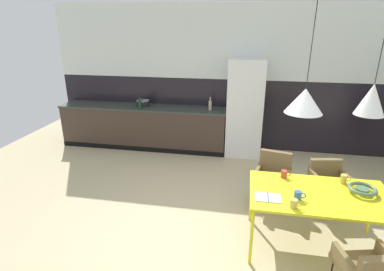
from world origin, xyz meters
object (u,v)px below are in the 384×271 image
Objects in this scene: dining_table at (320,197)px; bottle_vinegar_dark at (140,104)px; fruit_bowl at (362,189)px; mug_tall_blue at (344,179)px; armchair_facing_counter at (328,178)px; pendant_lamp_over_table_far at (371,99)px; armchair_corner_seat at (273,173)px; armchair_head_of_table at (372,270)px; open_book at (268,197)px; bottle_oil_tall at (210,105)px; mug_wide_latte at (284,174)px; mug_glass_clear at (298,196)px; refrigerator_column at (245,108)px; mug_dark_espresso at (294,204)px; pendant_lamp_over_table_near at (304,101)px; cooking_pot at (143,103)px.

dining_table is 5.89× the size of bottle_vinegar_dark.
mug_tall_blue is at bearing 123.95° from fruit_bowl.
pendant_lamp_over_table_far reaches higher than armchair_facing_counter.
fruit_bowl reaches higher than armchair_corner_seat.
dining_table is 5.11× the size of fruit_bowl.
open_book reaches higher than armchair_head_of_table.
bottle_oil_tall is 1.44m from bottle_vinegar_dark.
mug_glass_clear is (0.10, -0.50, 0.00)m from mug_wide_latte.
bottle_vinegar_dark is at bearing 135.62° from mug_glass_clear.
fruit_bowl is 1.11m from open_book.
dining_table is 1.99× the size of armchair_corner_seat.
mug_wide_latte is (-0.70, 0.01, -0.01)m from mug_tall_blue.
refrigerator_column is 6.29× the size of fruit_bowl.
open_book is 1.07× the size of bottle_vinegar_dark.
mug_dark_espresso reaches higher than armchair_corner_seat.
armchair_head_of_table is 2.41× the size of fruit_bowl.
mug_dark_espresso is at bearing 51.85° from armchair_facing_counter.
pendant_lamp_over_table_near reaches higher than armchair_facing_counter.
mug_glass_clear is at bearing -46.69° from cooking_pot.
fruit_bowl is at bearing -51.62° from bottle_oil_tall.
cooking_pot is 0.22× the size of pendant_lamp_over_table_far.
open_book is (-1.06, -0.30, -0.04)m from fruit_bowl.
armchair_corner_seat is 1.83m from pendant_lamp_over_table_far.
mug_glass_clear is at bearing -65.21° from bottle_oil_tall.
cooking_pot is 4.50m from pendant_lamp_over_table_far.
cooking_pot is at bearing 137.56° from mug_wide_latte.
armchair_head_of_table is 6.12× the size of mug_tall_blue.
mug_dark_espresso is 0.18m from mug_glass_clear.
mug_wide_latte is 0.44× the size of cooking_pot.
mug_wide_latte is 3.48m from bottle_vinegar_dark.
dining_table is at bearing 32.02° from mug_glass_clear.
pendant_lamp_over_table_far reaches higher than mug_glass_clear.
mug_glass_clear is (-0.74, -0.28, 0.00)m from fruit_bowl.
fruit_bowl is 0.25× the size of pendant_lamp_over_table_far.
pendant_lamp_over_table_near reaches higher than open_book.
open_book is at bearing -112.87° from mug_wide_latte.
mug_tall_blue is (0.92, 0.52, 0.05)m from open_book.
dining_table is at bearing 95.61° from armchair_head_of_table.
pendant_lamp_over_table_far is at bearing -3.28° from dining_table.
bottle_vinegar_dark reaches higher than armchair_corner_seat.
bottle_oil_tall is at bearing 125.09° from pendant_lamp_over_table_far.
mug_tall_blue is 0.47× the size of bottle_oil_tall.
mug_glass_clear is at bearing -159.53° from fruit_bowl.
open_book reaches higher than dining_table.
pendant_lamp_over_table_near is at bearing -43.45° from bottle_vinegar_dark.
dining_table is at bearing -39.81° from bottle_vinegar_dark.
mug_glass_clear reaches higher than mug_wide_latte.
refrigerator_column reaches higher than mug_tall_blue.
dining_table is at bearing 18.57° from open_book.
bottle_oil_tall is (-2.09, 2.63, 0.22)m from fruit_bowl.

